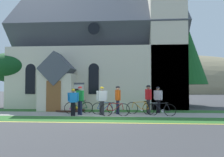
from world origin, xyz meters
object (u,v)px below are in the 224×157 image
at_px(bicycle_black, 140,108).
at_px(cyclist_in_red_jersey, 73,100).
at_px(church_sign, 72,92).
at_px(cyclist_in_orange_jersey, 148,97).
at_px(cyclist_in_blue_jersey, 102,98).
at_px(roadside_conifer, 183,48).
at_px(bicycle_orange, 115,109).
at_px(bicycle_white, 105,108).
at_px(bicycle_green, 161,109).
at_px(cyclist_in_green_jersey, 158,98).
at_px(cyclist_in_yellow_jersey, 80,98).
at_px(bicycle_blue, 79,107).
at_px(cyclist_in_white_jersey, 118,98).
at_px(yard_deciduous_tree, 15,68).

distance_m(bicycle_black, cyclist_in_red_jersey, 4.11).
relative_size(church_sign, cyclist_in_orange_jersey, 1.10).
xyz_separation_m(cyclist_in_blue_jersey, roadside_conifer, (6.35, 6.53, 4.07)).
bearing_deg(cyclist_in_red_jersey, bicycle_orange, 4.22).
xyz_separation_m(bicycle_black, cyclist_in_red_jersey, (-3.93, -1.09, 0.52)).
bearing_deg(bicycle_white, bicycle_green, -11.28).
distance_m(cyclist_in_blue_jersey, cyclist_in_green_jersey, 3.75).
height_order(cyclist_in_blue_jersey, cyclist_in_yellow_jersey, cyclist_in_yellow_jersey).
height_order(bicycle_black, cyclist_in_green_jersey, cyclist_in_green_jersey).
distance_m(cyclist_in_orange_jersey, roadside_conifer, 7.72).
xyz_separation_m(bicycle_green, cyclist_in_blue_jersey, (-3.48, -0.05, 0.63)).
relative_size(cyclist_in_blue_jersey, cyclist_in_green_jersey, 1.00).
height_order(bicycle_blue, cyclist_in_red_jersey, cyclist_in_red_jersey).
height_order(cyclist_in_blue_jersey, roadside_conifer, roadside_conifer).
bearing_deg(cyclist_in_orange_jersey, bicycle_white, -175.28).
relative_size(cyclist_in_blue_jersey, roadside_conifer, 0.21).
bearing_deg(bicycle_green, cyclist_in_white_jersey, 168.51).
bearing_deg(bicycle_black, cyclist_in_orange_jersey, 29.44).
relative_size(cyclist_in_yellow_jersey, yard_deciduous_tree, 0.35).
distance_m(bicycle_white, cyclist_in_red_jersey, 2.15).
relative_size(bicycle_blue, cyclist_in_yellow_jersey, 1.01).
xyz_separation_m(church_sign, cyclist_in_yellow_jersey, (1.17, -2.50, -0.30)).
distance_m(bicycle_blue, cyclist_in_red_jersey, 1.37).
xyz_separation_m(church_sign, bicycle_orange, (3.27, -2.75, -0.93)).
bearing_deg(yard_deciduous_tree, bicycle_white, -28.12).
bearing_deg(cyclist_in_yellow_jersey, cyclist_in_orange_jersey, 12.92).
height_order(bicycle_blue, roadside_conifer, roadside_conifer).
bearing_deg(cyclist_in_white_jersey, church_sign, 150.53).
bearing_deg(bicycle_white, cyclist_in_yellow_jersey, -153.02).
bearing_deg(bicycle_white, cyclist_in_blue_jersey, -98.80).
bearing_deg(roadside_conifer, bicycle_green, -113.85).
distance_m(cyclist_in_blue_jersey, yard_deciduous_tree, 9.88).
height_order(cyclist_in_red_jersey, cyclist_in_yellow_jersey, cyclist_in_yellow_jersey).
distance_m(bicycle_green, cyclist_in_red_jersey, 5.15).
relative_size(cyclist_in_green_jersey, roadside_conifer, 0.21).
xyz_separation_m(church_sign, yard_deciduous_tree, (-5.65, 2.63, 2.00)).
bearing_deg(cyclist_in_blue_jersey, bicycle_orange, -18.17).
bearing_deg(bicycle_orange, roadside_conifer, 50.70).
bearing_deg(bicycle_green, bicycle_blue, 171.20).
relative_size(church_sign, cyclist_in_white_jersey, 1.14).
height_order(bicycle_blue, bicycle_orange, bicycle_blue).
distance_m(bicycle_white, bicycle_orange, 1.19).
distance_m(roadside_conifer, yard_deciduous_tree, 14.65).
height_order(cyclist_in_orange_jersey, yard_deciduous_tree, yard_deciduous_tree).
height_order(bicycle_blue, cyclist_in_yellow_jersey, cyclist_in_yellow_jersey).
bearing_deg(cyclist_in_red_jersey, bicycle_blue, 87.53).
xyz_separation_m(bicycle_white, bicycle_orange, (0.68, -0.98, 0.01)).
xyz_separation_m(bicycle_green, cyclist_in_white_jersey, (-2.56, 0.52, 0.66)).
xyz_separation_m(cyclist_in_orange_jersey, cyclist_in_yellow_jersey, (-4.14, -0.95, -0.06)).
xyz_separation_m(bicycle_black, bicycle_orange, (-1.52, -0.91, -0.01)).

